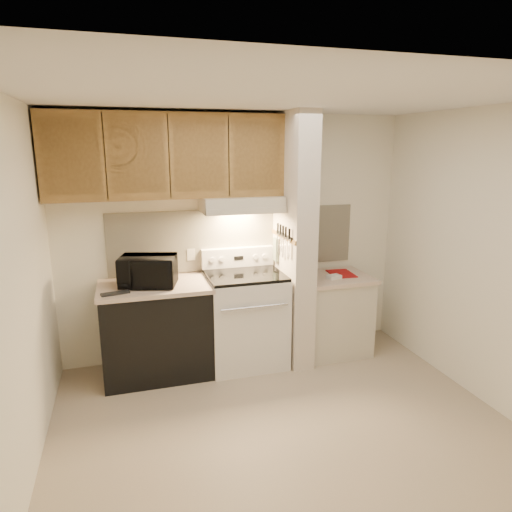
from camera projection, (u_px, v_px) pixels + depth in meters
name	position (u px, v px, depth m)	size (l,w,h in m)	color
floor	(283.00, 425.00, 3.65)	(3.60, 3.60, 0.00)	tan
ceiling	(288.00, 96.00, 3.06)	(3.60, 3.60, 0.00)	white
wall_back	(236.00, 237.00, 4.76)	(3.60, 0.02, 2.50)	white
wall_left	(16.00, 297.00, 2.86)	(0.02, 3.00, 2.50)	white
wall_right	(486.00, 258.00, 3.85)	(0.02, 3.00, 2.50)	white
backsplash	(236.00, 239.00, 4.75)	(2.60, 0.02, 0.63)	#EDE4C3
range_body	(245.00, 320.00, 4.62)	(0.76, 0.65, 0.92)	silver
oven_window	(254.00, 328.00, 4.31)	(0.50, 0.01, 0.30)	black
oven_handle	(255.00, 307.00, 4.23)	(0.02, 0.02, 0.65)	silver
cooktop	(245.00, 275.00, 4.51)	(0.74, 0.64, 0.03)	black
range_backguard	(238.00, 257.00, 4.75)	(0.76, 0.08, 0.20)	silver
range_display	(239.00, 258.00, 4.71)	(0.10, 0.01, 0.04)	black
range_knob_left_outer	(212.00, 260.00, 4.63)	(0.05, 0.05, 0.02)	silver
range_knob_left_inner	(222.00, 259.00, 4.65)	(0.05, 0.05, 0.02)	silver
range_knob_right_inner	(255.00, 257.00, 4.75)	(0.05, 0.05, 0.02)	silver
range_knob_right_outer	(265.00, 256.00, 4.78)	(0.05, 0.05, 0.02)	silver
dishwasher_front	(157.00, 332.00, 4.39)	(1.00, 0.63, 0.87)	black
left_countertop	(154.00, 286.00, 4.28)	(1.04, 0.67, 0.04)	beige
spoon_rest	(115.00, 293.00, 4.00)	(0.24, 0.08, 0.02)	black
teal_jar	(156.00, 281.00, 4.22)	(0.08, 0.08, 0.09)	#20595E
outlet	(191.00, 255.00, 4.64)	(0.08, 0.01, 0.12)	beige
microwave	(148.00, 271.00, 4.22)	(0.50, 0.34, 0.28)	black
partition_pillar	(294.00, 241.00, 4.57)	(0.22, 0.70, 2.50)	beige
pillar_trim	(283.00, 237.00, 4.53)	(0.01, 0.70, 0.04)	olive
knife_strip	(284.00, 236.00, 4.47)	(0.02, 0.42, 0.04)	black
knife_blade_a	(289.00, 249.00, 4.34)	(0.01, 0.04, 0.16)	silver
knife_handle_a	(289.00, 234.00, 4.30)	(0.02, 0.02, 0.10)	black
knife_blade_b	(285.00, 248.00, 4.43)	(0.01, 0.04, 0.18)	silver
knife_handle_b	(286.00, 232.00, 4.39)	(0.02, 0.02, 0.10)	black
knife_blade_c	(283.00, 247.00, 4.51)	(0.01, 0.04, 0.20)	silver
knife_handle_c	(283.00, 231.00, 4.46)	(0.02, 0.02, 0.10)	black
knife_blade_d	(281.00, 244.00, 4.55)	(0.01, 0.04, 0.16)	silver
knife_handle_d	(280.00, 229.00, 4.53)	(0.02, 0.02, 0.10)	black
knife_blade_e	(278.00, 243.00, 4.65)	(0.01, 0.04, 0.18)	silver
knife_handle_e	(278.00, 228.00, 4.60)	(0.02, 0.02, 0.10)	black
oven_mitt	(276.00, 250.00, 4.72)	(0.03, 0.10, 0.24)	slate
right_cab_base	(332.00, 315.00, 4.89)	(0.70, 0.60, 0.81)	beige
right_countertop	(334.00, 277.00, 4.79)	(0.74, 0.64, 0.04)	beige
red_folder	(341.00, 274.00, 4.85)	(0.24, 0.32, 0.01)	#9A0E10
white_box	(334.00, 277.00, 4.68)	(0.14, 0.09, 0.04)	white
range_hood	(241.00, 204.00, 4.46)	(0.78, 0.44, 0.15)	beige
hood_lip	(247.00, 211.00, 4.28)	(0.78, 0.04, 0.06)	beige
upper_cabinets	(167.00, 156.00, 4.21)	(2.18, 0.33, 0.77)	olive
cab_door_a	(71.00, 157.00, 3.83)	(0.46, 0.01, 0.63)	olive
cab_gap_a	(105.00, 157.00, 3.91)	(0.01, 0.01, 0.73)	black
cab_door_b	(138.00, 157.00, 3.98)	(0.46, 0.01, 0.63)	olive
cab_gap_b	(169.00, 156.00, 4.06)	(0.01, 0.01, 0.73)	black
cab_door_c	(199.00, 156.00, 4.13)	(0.46, 0.01, 0.63)	olive
cab_gap_c	(229.00, 156.00, 4.21)	(0.01, 0.01, 0.73)	black
cab_door_d	(257.00, 156.00, 4.28)	(0.46, 0.01, 0.63)	olive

